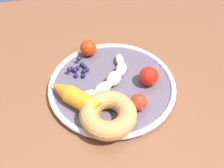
# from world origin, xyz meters

# --- Properties ---
(dining_table) EXTENTS (0.91, 0.90, 0.75)m
(dining_table) POSITION_xyz_m (0.00, 0.00, 0.65)
(dining_table) COLOR brown
(dining_table) RESTS_ON ground_plane
(plate) EXTENTS (0.29, 0.29, 0.02)m
(plate) POSITION_xyz_m (-0.01, 0.03, 0.76)
(plate) COLOR #534858
(plate) RESTS_ON dining_table
(banana) EXTENTS (0.12, 0.12, 0.03)m
(banana) POSITION_xyz_m (-0.00, 0.03, 0.77)
(banana) COLOR beige
(banana) RESTS_ON plate
(carrot_orange) EXTENTS (0.12, 0.12, 0.04)m
(carrot_orange) POSITION_xyz_m (-0.04, 0.12, 0.78)
(carrot_orange) COLOR orange
(carrot_orange) RESTS_ON plate
(donut) EXTENTS (0.15, 0.15, 0.04)m
(donut) POSITION_xyz_m (-0.10, 0.06, 0.78)
(donut) COLOR #B17F47
(donut) RESTS_ON plate
(blueberry_pile) EXTENTS (0.06, 0.05, 0.02)m
(blueberry_pile) POSITION_xyz_m (0.05, 0.10, 0.77)
(blueberry_pile) COLOR #191638
(blueberry_pile) RESTS_ON plate
(tomato_near) EXTENTS (0.04, 0.04, 0.04)m
(tomato_near) POSITION_xyz_m (-0.09, -0.01, 0.78)
(tomato_near) COLOR red
(tomato_near) RESTS_ON plate
(tomato_mid) EXTENTS (0.04, 0.04, 0.04)m
(tomato_mid) POSITION_xyz_m (0.11, 0.06, 0.78)
(tomato_mid) COLOR red
(tomato_mid) RESTS_ON plate
(tomato_far) EXTENTS (0.04, 0.04, 0.04)m
(tomato_far) POSITION_xyz_m (-0.02, -0.05, 0.78)
(tomato_far) COLOR red
(tomato_far) RESTS_ON plate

